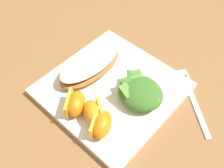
{
  "coord_description": "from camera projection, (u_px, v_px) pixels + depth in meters",
  "views": [
    {
      "loc": [
        0.24,
        -0.26,
        0.48
      ],
      "look_at": [
        0.0,
        0.0,
        0.03
      ],
      "focal_mm": 41.0,
      "sensor_mm": 36.0,
      "label": 1
    }
  ],
  "objects": [
    {
      "name": "cheesy_pizza_bread",
      "position": [
        89.0,
        67.0,
        0.6
      ],
      "size": [
        0.09,
        0.17,
        0.04
      ],
      "color": "#A87038",
      "rests_on": "white_plate"
    },
    {
      "name": "orange_wedge_front",
      "position": [
        76.0,
        103.0,
        0.53
      ],
      "size": [
        0.06,
        0.07,
        0.04
      ],
      "color": "orange",
      "rests_on": "white_plate"
    },
    {
      "name": "white_plate",
      "position": [
        112.0,
        89.0,
        0.59
      ],
      "size": [
        0.28,
        0.28,
        0.02
      ],
      "primitive_type": "cube",
      "color": "white",
      "rests_on": "ground"
    },
    {
      "name": "ground",
      "position": [
        112.0,
        91.0,
        0.6
      ],
      "size": [
        3.0,
        3.0,
        0.0
      ],
      "primitive_type": "plane",
      "color": "olive"
    },
    {
      "name": "orange_wedge_rear",
      "position": [
        101.0,
        124.0,
        0.5
      ],
      "size": [
        0.06,
        0.07,
        0.04
      ],
      "color": "orange",
      "rests_on": "white_plate"
    },
    {
      "name": "orange_wedge_middle",
      "position": [
        94.0,
        113.0,
        0.52
      ],
      "size": [
        0.07,
        0.06,
        0.04
      ],
      "color": "orange",
      "rests_on": "white_plate"
    },
    {
      "name": "metal_fork",
      "position": [
        192.0,
        95.0,
        0.59
      ],
      "size": [
        0.16,
        0.13,
        0.01
      ],
      "color": "silver",
      "rests_on": "ground"
    },
    {
      "name": "green_salad_pile",
      "position": [
        140.0,
        93.0,
        0.55
      ],
      "size": [
        0.11,
        0.09,
        0.04
      ],
      "color": "#3D7028",
      "rests_on": "white_plate"
    }
  ]
}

